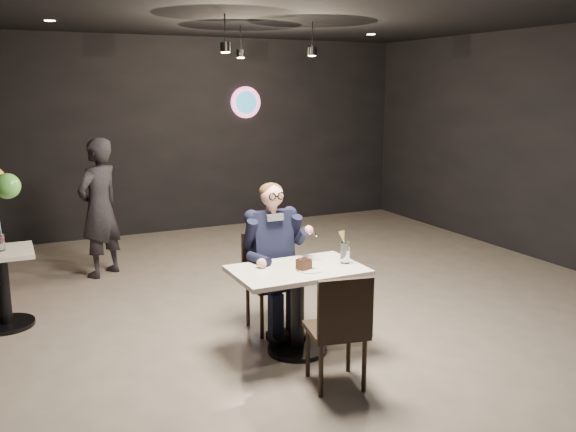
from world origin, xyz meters
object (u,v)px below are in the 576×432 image
sundae_glass (345,253)px  chair_near (336,328)px  passerby (99,208)px  side_table (4,290)px  main_table (297,310)px  chair_far (271,282)px  seated_man (271,256)px

sundae_glass → chair_near: bearing=-125.4°
chair_near → passerby: passerby is taller
sundae_glass → passerby: 3.42m
side_table → main_table: bearing=-36.8°
chair_far → sundae_glass: sundae_glass is taller
main_table → chair_near: size_ratio=1.20×
chair_near → sundae_glass: (0.44, 0.62, 0.38)m
chair_far → chair_near: 1.21m
chair_far → side_table: size_ratio=1.26×
chair_near → sundae_glass: 0.85m
main_table → sundae_glass: 0.64m
side_table → passerby: bearing=49.1°
chair_near → passerby: 3.84m
chair_near → side_table: chair_near is taller
side_table → passerby: passerby is taller
chair_near → side_table: (-2.27, 2.36, -0.09)m
chair_far → passerby: 2.72m
seated_man → side_table: 2.57m
chair_far → seated_man: seated_man is taller
main_table → chair_near: 0.66m
chair_far → chair_near: size_ratio=1.00×
chair_far → chair_near: (0.00, -1.21, 0.00)m
sundae_glass → side_table: size_ratio=0.25×
chair_near → seated_man: 1.24m
seated_man → passerby: 2.69m
main_table → side_table: bearing=143.2°
main_table → sundae_glass: sundae_glass is taller
chair_near → side_table: 3.27m
chair_far → side_table: bearing=153.1°
chair_near → seated_man: seated_man is taller
seated_man → passerby: bearing=115.6°
main_table → sundae_glass: (0.44, -0.04, 0.47)m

